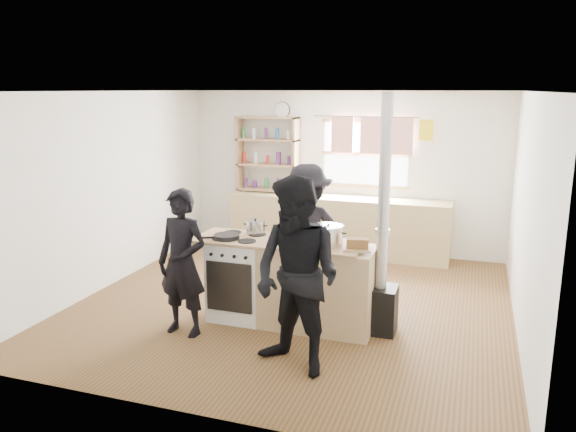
% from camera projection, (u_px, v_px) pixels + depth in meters
% --- Properties ---
extents(ground, '(5.00, 5.00, 0.01)m').
position_uv_depth(ground, '(294.00, 304.00, 6.76)').
color(ground, brown).
rests_on(ground, ground).
extents(back_counter, '(3.40, 0.55, 0.90)m').
position_uv_depth(back_counter, '(338.00, 226.00, 8.72)').
color(back_counter, tan).
rests_on(back_counter, ground).
extents(shelving_unit, '(1.00, 0.28, 1.20)m').
position_uv_depth(shelving_unit, '(268.00, 154.00, 8.96)').
color(shelving_unit, tan).
rests_on(shelving_unit, back_counter).
extents(thermos, '(0.10, 0.10, 0.27)m').
position_uv_depth(thermos, '(387.00, 191.00, 8.36)').
color(thermos, silver).
rests_on(thermos, back_counter).
extents(cooking_island, '(1.97, 0.64, 0.93)m').
position_uv_depth(cooking_island, '(291.00, 283.00, 6.11)').
color(cooking_island, white).
rests_on(cooking_island, ground).
extents(skillet_greens, '(0.38, 0.38, 0.05)m').
position_uv_depth(skillet_greens, '(227.00, 236.00, 6.10)').
color(skillet_greens, black).
rests_on(skillet_greens, cooking_island).
extents(roast_tray, '(0.30, 0.27, 0.07)m').
position_uv_depth(roast_tray, '(288.00, 236.00, 6.05)').
color(roast_tray, silver).
rests_on(roast_tray, cooking_island).
extents(stockpot_stove, '(0.22, 0.22, 0.18)m').
position_uv_depth(stockpot_stove, '(256.00, 227.00, 6.32)').
color(stockpot_stove, silver).
rests_on(stockpot_stove, cooking_island).
extents(stockpot_counter, '(0.32, 0.32, 0.23)m').
position_uv_depth(stockpot_counter, '(328.00, 235.00, 5.85)').
color(stockpot_counter, silver).
rests_on(stockpot_counter, cooking_island).
extents(bread_board, '(0.31, 0.25, 0.12)m').
position_uv_depth(bread_board, '(357.00, 245.00, 5.67)').
color(bread_board, tan).
rests_on(bread_board, cooking_island).
extents(flue_heater, '(0.35, 0.35, 2.50)m').
position_uv_depth(flue_heater, '(381.00, 273.00, 5.85)').
color(flue_heater, black).
rests_on(flue_heater, ground).
extents(person_near_left, '(0.60, 0.43, 1.54)m').
position_uv_depth(person_near_left, '(182.00, 263.00, 5.79)').
color(person_near_left, black).
rests_on(person_near_left, ground).
extents(person_near_right, '(1.06, 0.96, 1.80)m').
position_uv_depth(person_near_right, '(297.00, 277.00, 4.97)').
color(person_near_right, black).
rests_on(person_near_right, ground).
extents(person_far, '(1.23, 1.00, 1.65)m').
position_uv_depth(person_far, '(307.00, 231.00, 6.84)').
color(person_far, black).
rests_on(person_far, ground).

